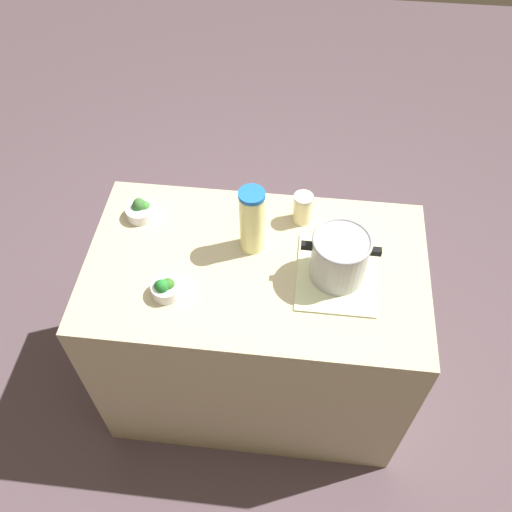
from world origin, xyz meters
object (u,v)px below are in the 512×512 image
Objects in this scene: broccoli_bowl_front at (140,210)px; cooking_pot at (339,257)px; lemonade_pitcher at (252,221)px; broccoli_bowl_center at (165,288)px; mason_jar at (303,208)px.

cooking_pot is at bearing 164.87° from broccoli_bowl_front.
broccoli_bowl_center is (0.28, 0.25, -0.11)m from lemonade_pitcher.
mason_jar is 0.62m from broccoli_bowl_center.
mason_jar is 0.64m from broccoli_bowl_front.
mason_jar is at bearing -138.06° from broccoli_bowl_center.
broccoli_bowl_center reaches higher than broccoli_bowl_front.
mason_jar is (-0.18, -0.16, -0.08)m from lemonade_pitcher.
broccoli_bowl_front is at bearing -15.13° from cooking_pot.
broccoli_bowl_front is (0.46, -0.11, -0.11)m from lemonade_pitcher.
lemonade_pitcher reaches higher than broccoli_bowl_center.
lemonade_pitcher is 2.70× the size of broccoli_bowl_center.
lemonade_pitcher reaches higher than cooking_pot.
lemonade_pitcher is 2.18× the size of mason_jar.
broccoli_bowl_center is (0.46, 0.41, -0.03)m from mason_jar.
broccoli_bowl_front is 0.40m from broccoli_bowl_center.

